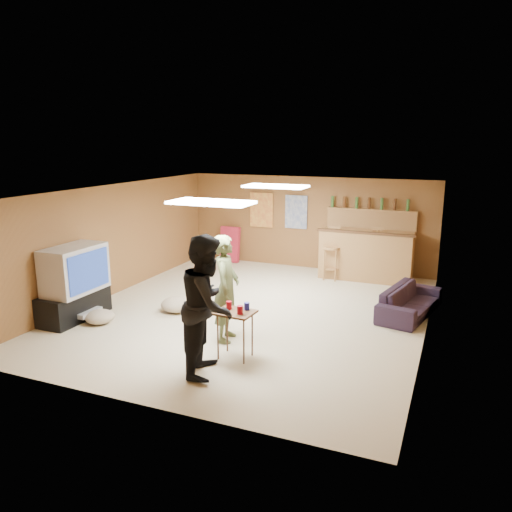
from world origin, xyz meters
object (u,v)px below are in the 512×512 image
at_px(tray_table, 235,335).
at_px(person_black, 207,305).
at_px(tv_body, 75,269).
at_px(sofa, 410,301).
at_px(person_olive, 226,288).
at_px(bar_counter, 366,255).

bearing_deg(tray_table, person_black, -106.06).
distance_m(tv_body, sofa, 5.88).
bearing_deg(tv_body, tray_table, -6.70).
relative_size(person_olive, tray_table, 2.39).
relative_size(bar_counter, sofa, 1.16).
bearing_deg(person_black, bar_counter, -26.50).
relative_size(tv_body, tray_table, 1.58).
bearing_deg(person_olive, sofa, -61.29).
height_order(bar_counter, person_black, person_black).
xyz_separation_m(bar_counter, sofa, (1.16, -2.02, -0.30)).
height_order(bar_counter, person_olive, person_olive).
bearing_deg(bar_counter, sofa, -60.10).
relative_size(tv_body, bar_counter, 0.55).
height_order(tv_body, person_black, person_black).
bearing_deg(tray_table, sofa, 52.81).
height_order(person_olive, sofa, person_olive).
relative_size(tv_body, person_olive, 0.66).
bearing_deg(sofa, person_olive, 143.68).
relative_size(tv_body, person_black, 0.58).
bearing_deg(person_olive, tray_table, -156.79).
relative_size(person_black, sofa, 1.09).
distance_m(bar_counter, person_black, 5.48).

